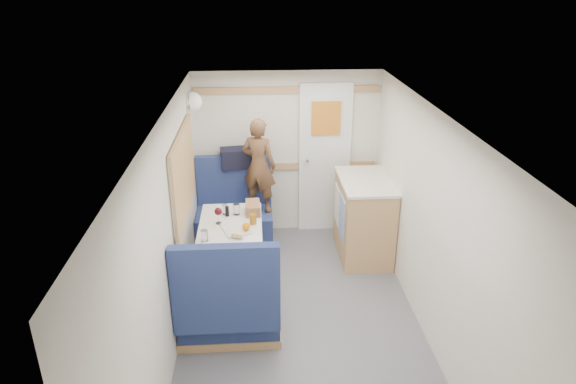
{
  "coord_description": "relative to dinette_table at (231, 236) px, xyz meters",
  "views": [
    {
      "loc": [
        -0.38,
        -3.61,
        3.0
      ],
      "look_at": [
        -0.08,
        0.9,
        1.08
      ],
      "focal_mm": 32.0,
      "sensor_mm": 36.0,
      "label": 1
    }
  ],
  "objects": [
    {
      "name": "wine_glass",
      "position": [
        -0.12,
        -0.01,
        0.28
      ],
      "size": [
        0.08,
        0.08,
        0.17
      ],
      "color": "white",
      "rests_on": "dinette_table"
    },
    {
      "name": "beer_glass",
      "position": [
        0.22,
        -0.05,
        0.21
      ],
      "size": [
        0.07,
        0.07,
        0.11
      ],
      "primitive_type": "cylinder",
      "color": "#915915",
      "rests_on": "dinette_table"
    },
    {
      "name": "wall_right",
      "position": [
        1.75,
        -1.0,
        0.43
      ],
      "size": [
        0.02,
        4.5,
        2.0
      ],
      "primitive_type": "cube",
      "color": "silver",
      "rests_on": "floor"
    },
    {
      "name": "cheese_block",
      "position": [
        0.08,
        -0.34,
        0.19
      ],
      "size": [
        0.12,
        0.1,
        0.04
      ],
      "primitive_type": "cube",
      "rotation": [
        0.0,
        0.0,
        -0.32
      ],
      "color": "#D4C07A",
      "rests_on": "tray"
    },
    {
      "name": "tumbler_right",
      "position": [
        0.06,
        0.19,
        0.21
      ],
      "size": [
        0.07,
        0.07,
        0.11
      ],
      "primitive_type": "cylinder",
      "color": "white",
      "rests_on": "dinette_table"
    },
    {
      "name": "orange_fruit",
      "position": [
        0.16,
        -0.21,
        0.21
      ],
      "size": [
        0.08,
        0.08,
        0.08
      ],
      "primitive_type": "sphere",
      "color": "#D55309",
      "rests_on": "tray"
    },
    {
      "name": "oak_trim_low",
      "position": [
        0.65,
        1.23,
        0.28
      ],
      "size": [
        2.15,
        0.02,
        0.08
      ],
      "primitive_type": "cube",
      "color": "#AB7F4D",
      "rests_on": "wall_back"
    },
    {
      "name": "wall_back",
      "position": [
        0.65,
        1.25,
        0.43
      ],
      "size": [
        2.2,
        0.02,
        2.0
      ],
      "primitive_type": "cube",
      "color": "silver",
      "rests_on": "floor"
    },
    {
      "name": "ledge",
      "position": [
        -0.0,
        1.12,
        0.31
      ],
      "size": [
        0.9,
        0.14,
        0.04
      ],
      "primitive_type": "cube",
      "color": "#AB7F4D",
      "rests_on": "bench_far"
    },
    {
      "name": "wall_left",
      "position": [
        -0.45,
        -1.0,
        0.43
      ],
      "size": [
        0.02,
        4.5,
        2.0
      ],
      "primitive_type": "cube",
      "color": "silver",
      "rests_on": "floor"
    },
    {
      "name": "pepper_grinder",
      "position": [
        -0.04,
        0.15,
        0.21
      ],
      "size": [
        0.04,
        0.04,
        0.11
      ],
      "primitive_type": "cylinder",
      "color": "black",
      "rests_on": "dinette_table"
    },
    {
      "name": "bench_far",
      "position": [
        -0.0,
        0.86,
        -0.27
      ],
      "size": [
        0.9,
        0.59,
        1.05
      ],
      "color": "navy",
      "rests_on": "floor"
    },
    {
      "name": "tray",
      "position": [
        0.06,
        -0.16,
        0.16
      ],
      "size": [
        0.33,
        0.37,
        0.02
      ],
      "primitive_type": "cube",
      "rotation": [
        0.0,
        0.0,
        0.33
      ],
      "color": "silver",
      "rests_on": "dinette_table"
    },
    {
      "name": "galley_counter",
      "position": [
        1.47,
        0.55,
        -0.1
      ],
      "size": [
        0.57,
        0.92,
        0.92
      ],
      "color": "#AB7F4D",
      "rests_on": "floor"
    },
    {
      "name": "dinette_table",
      "position": [
        0.0,
        0.0,
        0.0
      ],
      "size": [
        0.62,
        0.92,
        0.72
      ],
      "color": "white",
      "rests_on": "floor"
    },
    {
      "name": "floor",
      "position": [
        0.65,
        -1.0,
        -0.57
      ],
      "size": [
        4.5,
        4.5,
        0.0
      ],
      "primitive_type": "plane",
      "color": "#515156",
      "rests_on": "ground"
    },
    {
      "name": "person",
      "position": [
        0.3,
        0.86,
        0.44
      ],
      "size": [
        0.47,
        0.4,
        1.1
      ],
      "primitive_type": "imported",
      "rotation": [
        0.0,
        0.0,
        2.73
      ],
      "color": "brown",
      "rests_on": "bench_far"
    },
    {
      "name": "bench_near",
      "position": [
        -0.0,
        -0.86,
        -0.27
      ],
      "size": [
        0.9,
        0.59,
        1.05
      ],
      "color": "navy",
      "rests_on": "floor"
    },
    {
      "name": "oak_trim_high",
      "position": [
        0.65,
        1.23,
        1.21
      ],
      "size": [
        2.15,
        0.02,
        0.08
      ],
      "primitive_type": "cube",
      "color": "#AB7F4D",
      "rests_on": "wall_back"
    },
    {
      "name": "tumbler_mid",
      "position": [
        -0.06,
        0.2,
        0.2
      ],
      "size": [
        0.06,
        0.06,
        0.1
      ],
      "primitive_type": "cylinder",
      "color": "silver",
      "rests_on": "dinette_table"
    },
    {
      "name": "duffel_bag",
      "position": [
        0.1,
        1.12,
        0.45
      ],
      "size": [
        0.5,
        0.29,
        0.23
      ],
      "primitive_type": "cube",
      "rotation": [
        0.0,
        0.0,
        0.14
      ],
      "color": "black",
      "rests_on": "ledge"
    },
    {
      "name": "tumbler_left",
      "position": [
        -0.23,
        -0.38,
        0.21
      ],
      "size": [
        0.07,
        0.07,
        0.11
      ],
      "primitive_type": "cylinder",
      "color": "silver",
      "rests_on": "dinette_table"
    },
    {
      "name": "bread_loaf",
      "position": [
        0.22,
        0.21,
        0.21
      ],
      "size": [
        0.15,
        0.27,
        0.11
      ],
      "primitive_type": "cube",
      "rotation": [
        0.0,
        0.0,
        0.04
      ],
      "color": "brown",
      "rests_on": "dinette_table"
    },
    {
      "name": "dome_light",
      "position": [
        -0.39,
        0.85,
        1.18
      ],
      "size": [
        0.2,
        0.2,
        0.2
      ],
      "primitive_type": "sphere",
      "color": "white",
      "rests_on": "wall_left"
    },
    {
      "name": "side_window",
      "position": [
        -0.43,
        0.0,
        0.68
      ],
      "size": [
        0.04,
        1.3,
        0.72
      ],
      "primitive_type": "cube",
      "color": "gray",
      "rests_on": "wall_left"
    },
    {
      "name": "rear_door",
      "position": [
        1.1,
        1.22,
        0.41
      ],
      "size": [
        0.62,
        0.12,
        1.86
      ],
      "color": "white",
      "rests_on": "wall_back"
    },
    {
      "name": "ceiling",
      "position": [
        0.65,
        -1.0,
        1.43
      ],
      "size": [
        4.5,
        4.5,
        0.0
      ],
      "primitive_type": "plane",
      "rotation": [
        3.14,
        0.0,
        0.0
      ],
      "color": "silver",
      "rests_on": "wall_back"
    }
  ]
}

